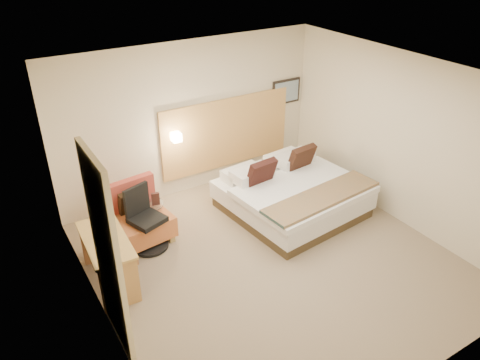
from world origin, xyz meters
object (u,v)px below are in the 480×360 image
side_table (150,216)px  desk_chair (146,224)px  desk (108,248)px  bed (291,194)px  lounge_chair (137,218)px

side_table → desk_chair: desk_chair is taller
side_table → desk: (-0.89, -0.83, 0.28)m
desk → side_table: bearing=42.9°
bed → desk: 3.17m
lounge_chair → desk_chair: desk_chair is taller
desk_chair → side_table: bearing=59.8°
side_table → lounge_chair: bearing=-162.8°
side_table → desk: 1.25m
lounge_chair → side_table: 0.25m
side_table → desk_chair: 0.39m
bed → desk: bed is taller
lounge_chair → desk_chair: bearing=-82.0°
desk → desk_chair: 0.88m
bed → desk: bearing=-177.2°
bed → side_table: 2.36m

